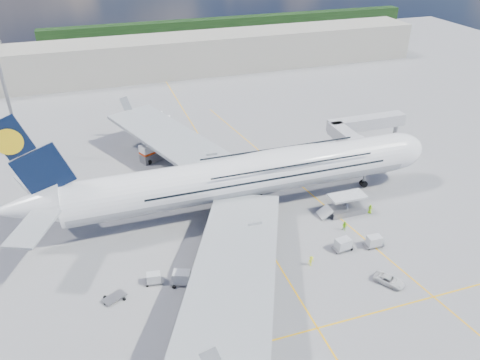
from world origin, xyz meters
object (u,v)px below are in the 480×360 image
object	(u,v)px
service_van	(389,280)
cone_wing_left_inner	(175,198)
dolly_back	(114,297)
light_mast	(8,101)
baggage_tug	(238,280)
catering_truck_outer	(155,122)
cargo_loader	(345,207)
jet_bridge	(360,130)
dolly_row_b	(154,278)
dolly_nose_near	(343,244)
catering_truck_inner	(154,152)
cone_wing_right_outer	(237,274)
cone_tail	(35,239)
cone_nose	(356,170)
crew_nose	(342,175)
crew_tug	(311,261)
airliner	(245,176)
cone_wing_right_inner	(209,306)
crew_wing	(195,268)
dolly_nose_far	(374,241)
dolly_row_a	(219,299)
dolly_row_c	(182,277)
cone_wing_left_outer	(163,171)
crew_van	(370,209)
crew_loader	(345,226)

from	to	relation	value
service_van	cone_wing_left_inner	size ratio (longest dim) A/B	7.78
dolly_back	cone_wing_left_inner	xyz separation A→B (m)	(13.35, 23.48, -0.09)
light_mast	baggage_tug	xyz separation A→B (m)	(32.73, -53.82, -12.37)
catering_truck_outer	cargo_loader	bearing A→B (deg)	-49.47
jet_bridge	dolly_row_b	bearing A→B (deg)	-152.31
dolly_nose_near	catering_truck_inner	xyz separation A→B (m)	(-23.60, 41.10, 0.71)
baggage_tug	cone_wing_left_inner	world-z (taller)	baggage_tug
catering_truck_outer	catering_truck_inner	bearing A→B (deg)	-88.85
cone_wing_right_outer	cone_tail	xyz separation A→B (m)	(-29.20, 18.99, -0.01)
cone_nose	cone_wing_right_outer	size ratio (longest dim) A/B	1.01
cone_wing_right_outer	cargo_loader	bearing A→B (deg)	22.75
crew_nose	cone_tail	xyz separation A→B (m)	(-58.38, -1.94, -0.61)
crew_tug	airliner	bearing A→B (deg)	87.97
crew_nose	jet_bridge	bearing A→B (deg)	29.16
airliner	service_van	bearing A→B (deg)	-62.27
cone_nose	cone_wing_right_inner	size ratio (longest dim) A/B	1.07
crew_wing	cone_wing_right_inner	bearing A→B (deg)	-167.45
airliner	cargo_loader	world-z (taller)	airliner
airliner	catering_truck_outer	distance (m)	42.00
crew_wing	cone_wing_left_inner	xyz separation A→B (m)	(1.25, 21.62, -0.67)
airliner	dolly_nose_far	distance (m)	24.35
airliner	crew_nose	distance (m)	23.22
light_mast	dolly_row_b	world-z (taller)	light_mast
dolly_row_a	dolly_row_c	distance (m)	6.63
cone_nose	cone_tail	distance (m)	63.17
cone_wing_left_inner	cone_wing_right_outer	bearing A→B (deg)	-79.31
jet_bridge	dolly_row_c	size ratio (longest dim) A/B	4.95
dolly_row_b	dolly_row_c	world-z (taller)	dolly_row_c
dolly_row_a	cone_wing_right_inner	size ratio (longest dim) A/B	5.59
airliner	cone_wing_left_outer	size ratio (longest dim) A/B	132.19
baggage_tug	crew_van	world-z (taller)	baggage_tug
jet_bridge	crew_wing	world-z (taller)	jet_bridge
dolly_row_c	dolly_nose_near	xyz separation A→B (m)	(26.23, -0.40, -0.06)
cone_wing_left_outer	cone_tail	size ratio (longest dim) A/B	1.14
cone_nose	cone_wing_left_outer	bearing A→B (deg)	162.69
dolly_row_c	crew_loader	xyz separation A→B (m)	(29.06, 4.11, -0.22)
airliner	cone_wing_right_outer	bearing A→B (deg)	-112.61
dolly_nose_far	cone_wing_right_outer	xyz separation A→B (m)	(-23.21, 0.27, -0.79)
baggage_tug	crew_wing	size ratio (longest dim) A/B	1.70
crew_tug	service_van	bearing A→B (deg)	-54.11
airliner	cone_tail	size ratio (longest dim) A/B	150.43
cone_wing_right_outer	catering_truck_outer	bearing A→B (deg)	92.59
service_van	crew_van	distance (m)	18.52
cargo_loader	dolly_row_c	xyz separation A→B (m)	(-31.85, -8.96, -0.10)
crew_wing	jet_bridge	bearing A→B (deg)	-47.22
dolly_nose_near	cone_wing_right_outer	bearing A→B (deg)	173.69
cone_wing_left_outer	dolly_row_c	bearing A→B (deg)	-95.47
dolly_nose_near	catering_truck_outer	size ratio (longest dim) A/B	0.44
light_mast	cone_tail	distance (m)	35.70
cargo_loader	crew_tug	distance (m)	16.59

